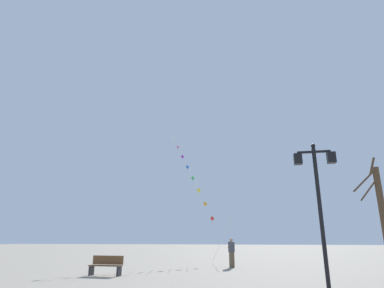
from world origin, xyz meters
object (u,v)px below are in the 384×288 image
object	(u,v)px
kite_flyer	(231,252)
park_bench	(106,266)
kite_train	(195,183)
bare_tree	(383,218)
twin_lantern_lamp_post	(317,186)

from	to	relation	value
kite_flyer	park_bench	xyz separation A→B (m)	(-5.51, -5.59, -0.45)
kite_train	kite_flyer	bearing A→B (deg)	-58.32
kite_flyer	bare_tree	world-z (taller)	bare_tree
kite_flyer	park_bench	bearing A→B (deg)	102.28
twin_lantern_lamp_post	kite_train	world-z (taller)	kite_train
kite_train	kite_flyer	distance (m)	8.05
kite_flyer	park_bench	distance (m)	7.86
bare_tree	kite_train	bearing A→B (deg)	134.40
kite_flyer	kite_train	bearing A→B (deg)	-1.45
kite_train	kite_flyer	xyz separation A→B (m)	(3.22, -5.22, -5.21)
kite_train	bare_tree	size ratio (longest dim) A/B	2.17
twin_lantern_lamp_post	bare_tree	bearing A→B (deg)	47.53
park_bench	kite_train	bearing A→B (deg)	81.60
kite_train	park_bench	world-z (taller)	kite_train
kite_train	bare_tree	world-z (taller)	kite_train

